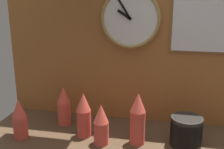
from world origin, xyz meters
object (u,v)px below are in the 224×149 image
(cup_stack_center_right, at_px, (138,119))
(cup_stack_left, at_px, (64,106))
(cup_stack_center_left, at_px, (84,115))
(wall_clock, at_px, (130,18))
(cup_stack_far_left, at_px, (20,119))
(menu_board, at_px, (209,10))
(cup_stack_center, at_px, (101,124))
(bowl_stack_right, at_px, (186,131))

(cup_stack_center_right, xyz_separation_m, cup_stack_left, (-0.46, 0.14, -0.02))
(cup_stack_center_left, relative_size, wall_clock, 0.73)
(cup_stack_far_left, relative_size, menu_board, 0.46)
(cup_stack_center, distance_m, cup_stack_far_left, 0.45)
(cup_stack_center_right, distance_m, cup_stack_left, 0.49)
(cup_stack_center, bearing_deg, cup_stack_center_left, 150.81)
(cup_stack_center_left, bearing_deg, wall_clock, 50.92)
(cup_stack_far_left, bearing_deg, bowl_stack_right, 6.55)
(cup_stack_left, distance_m, bowl_stack_right, 0.72)
(cup_stack_left, bearing_deg, bowl_stack_right, -8.48)
(cup_stack_center_right, distance_m, bowl_stack_right, 0.26)
(cup_stack_far_left, relative_size, cup_stack_left, 0.94)
(bowl_stack_right, xyz_separation_m, wall_clock, (-0.34, 0.25, 0.55))
(cup_stack_center_right, bearing_deg, cup_stack_center_left, 176.00)
(cup_stack_far_left, bearing_deg, cup_stack_left, 49.84)
(cup_stack_center_left, bearing_deg, cup_stack_center, -29.19)
(cup_stack_center, relative_size, wall_clock, 0.64)
(cup_stack_left, xyz_separation_m, bowl_stack_right, (0.72, -0.11, -0.04))
(cup_stack_far_left, xyz_separation_m, wall_clock, (0.55, 0.35, 0.52))
(wall_clock, bearing_deg, cup_stack_far_left, -147.55)
(cup_stack_center, height_order, cup_stack_far_left, same)
(cup_stack_far_left, relative_size, bowl_stack_right, 1.35)
(menu_board, bearing_deg, cup_stack_center_right, -139.58)
(menu_board, bearing_deg, cup_stack_left, -169.43)
(bowl_stack_right, xyz_separation_m, menu_board, (0.09, 0.26, 0.61))
(cup_stack_far_left, bearing_deg, cup_stack_center, 3.11)
(cup_stack_center_left, xyz_separation_m, wall_clock, (0.21, 0.26, 0.51))
(cup_stack_center_right, height_order, cup_stack_center, cup_stack_center_right)
(cup_stack_left, relative_size, bowl_stack_right, 1.44)
(cup_stack_far_left, xyz_separation_m, menu_board, (0.98, 0.36, 0.58))
(cup_stack_center_left, bearing_deg, cup_stack_far_left, -165.34)
(cup_stack_far_left, height_order, cup_stack_left, cup_stack_left)
(cup_stack_center_right, relative_size, menu_board, 0.59)
(cup_stack_center, relative_size, bowl_stack_right, 1.35)
(cup_stack_center_right, bearing_deg, cup_stack_far_left, -173.98)
(cup_stack_center, bearing_deg, cup_stack_left, 146.31)
(cup_stack_center_right, height_order, cup_stack_center_left, cup_stack_center_right)
(cup_stack_center_left, bearing_deg, menu_board, 22.82)
(wall_clock, bearing_deg, cup_stack_left, -159.31)
(cup_stack_center_right, distance_m, cup_stack_center, 0.19)
(cup_stack_far_left, bearing_deg, menu_board, 20.10)
(cup_stack_center_right, relative_size, cup_stack_left, 1.19)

